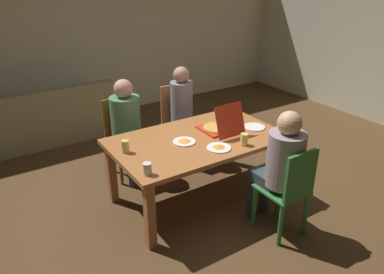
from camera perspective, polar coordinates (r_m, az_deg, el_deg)
name	(u,v)px	position (r m, az deg, el deg)	size (l,w,h in m)	color
ground_plane	(197,197)	(4.25, 0.74, -9.10)	(20.00, 20.00, 0.00)	#4F361D
back_wall	(90,37)	(6.47, -15.30, 14.53)	(7.47, 0.12, 2.63)	beige
side_wall_right	(353,35)	(6.98, 23.32, 14.12)	(0.12, 5.34, 2.63)	beige
dining_table	(197,146)	(3.93, 0.79, -1.33)	(1.77, 1.07, 0.73)	#A26133
chair_0	(289,190)	(3.57, 14.53, -7.81)	(0.39, 0.42, 0.92)	#2F7132
person_0	(281,162)	(3.54, 13.36, -3.69)	(0.34, 0.52, 1.23)	#2C3739
chair_1	(124,132)	(4.62, -10.37, 0.77)	(0.42, 0.44, 0.93)	brown
person_1	(127,122)	(4.42, -9.79, 2.32)	(0.35, 0.52, 1.20)	#3B3C49
chair_2	(178,120)	(4.93, -2.11, 2.58)	(0.40, 0.43, 0.97)	#9D6535
person_2	(184,109)	(4.74, -1.24, 4.35)	(0.28, 0.47, 1.24)	#3F2C45
pizza_box_0	(219,127)	(4.05, 4.19, 1.56)	(0.34, 0.45, 0.35)	red
plate_0	(219,147)	(3.68, 4.11, -1.60)	(0.24, 0.24, 0.03)	white
plate_1	(254,127)	(4.20, 9.44, 1.52)	(0.24, 0.24, 0.01)	white
plate_2	(184,141)	(3.80, -1.19, -0.66)	(0.23, 0.23, 0.03)	white
drinking_glass_0	(125,146)	(3.63, -10.11, -1.42)	(0.07, 0.07, 0.12)	#DCC763
drinking_glass_1	(147,169)	(3.23, -6.81, -4.82)	(0.08, 0.08, 0.11)	silver
drinking_glass_2	(280,131)	(4.00, 13.18, 0.96)	(0.07, 0.07, 0.14)	silver
drinking_glass_3	(244,139)	(3.76, 7.93, -0.36)	(0.08, 0.08, 0.12)	#E7C75A
couch	(40,122)	(5.86, -22.15, 2.07)	(2.08, 0.81, 0.83)	#847E58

